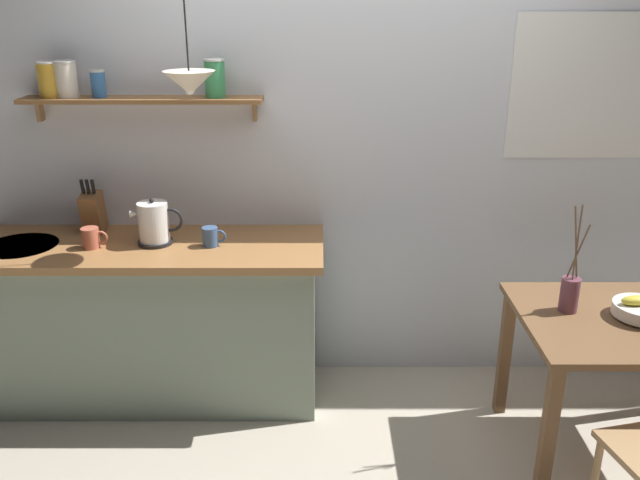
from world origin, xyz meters
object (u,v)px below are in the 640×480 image
(knife_block, at_px, (93,212))
(pendant_lamp, at_px, (189,83))
(dining_table, at_px, (622,340))
(coffee_mug_by_sink, at_px, (91,238))
(electric_kettle, at_px, (154,224))
(coffee_mug_spare, at_px, (211,237))
(twig_vase, at_px, (569,292))

(knife_block, bearing_deg, pendant_lamp, -23.90)
(pendant_lamp, bearing_deg, dining_table, -10.91)
(dining_table, xyz_separation_m, knife_block, (-2.60, 0.65, 0.41))
(knife_block, distance_m, coffee_mug_by_sink, 0.24)
(electric_kettle, distance_m, knife_block, 0.40)
(knife_block, distance_m, coffee_mug_spare, 0.69)
(twig_vase, xyz_separation_m, knife_block, (-2.35, 0.58, 0.20))
(dining_table, height_order, knife_block, knife_block)
(coffee_mug_spare, bearing_deg, knife_block, 163.34)
(electric_kettle, relative_size, coffee_mug_spare, 2.18)
(dining_table, bearing_deg, twig_vase, 162.90)
(dining_table, distance_m, electric_kettle, 2.32)
(dining_table, xyz_separation_m, twig_vase, (-0.24, 0.08, 0.21))
(coffee_mug_spare, bearing_deg, electric_kettle, 173.50)
(electric_kettle, height_order, coffee_mug_by_sink, electric_kettle)
(coffee_mug_by_sink, distance_m, coffee_mug_spare, 0.60)
(twig_vase, height_order, coffee_mug_spare, twig_vase)
(knife_block, distance_m, pendant_lamp, 0.97)
(twig_vase, xyz_separation_m, pendant_lamp, (-1.74, 0.31, 0.90))
(dining_table, relative_size, twig_vase, 1.82)
(electric_kettle, distance_m, coffee_mug_spare, 0.30)
(dining_table, distance_m, twig_vase, 0.33)
(pendant_lamp, bearing_deg, coffee_mug_by_sink, 174.74)
(coffee_mug_by_sink, bearing_deg, dining_table, -9.68)
(coffee_mug_by_sink, relative_size, pendant_lamp, 0.22)
(dining_table, distance_m, pendant_lamp, 2.31)
(electric_kettle, relative_size, coffee_mug_by_sink, 2.03)
(dining_table, xyz_separation_m, electric_kettle, (-2.23, 0.49, 0.40))
(twig_vase, bearing_deg, electric_kettle, 168.18)
(dining_table, bearing_deg, knife_block, 165.86)
(twig_vase, height_order, electric_kettle, twig_vase)
(knife_block, relative_size, coffee_mug_by_sink, 2.33)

